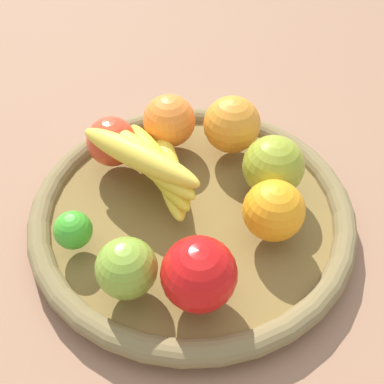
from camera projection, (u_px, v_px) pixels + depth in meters
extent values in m
plane|color=#94694E|center=(192.00, 223.00, 0.64)|extent=(2.40, 2.40, 0.00)
cylinder|color=brown|center=(192.00, 217.00, 0.63)|extent=(0.39, 0.39, 0.03)
torus|color=olive|center=(192.00, 211.00, 0.62)|extent=(0.41, 0.41, 0.03)
sphere|color=green|center=(73.00, 230.00, 0.55)|extent=(0.06, 0.06, 0.04)
ellipsoid|color=yellow|center=(168.00, 171.00, 0.62)|extent=(0.12, 0.17, 0.03)
ellipsoid|color=yellow|center=(158.00, 165.00, 0.61)|extent=(0.08, 0.18, 0.03)
ellipsoid|color=yellow|center=(148.00, 160.00, 0.59)|extent=(0.03, 0.17, 0.03)
ellipsoid|color=yellow|center=(139.00, 157.00, 0.58)|extent=(0.07, 0.18, 0.03)
sphere|color=orange|center=(274.00, 211.00, 0.55)|extent=(0.08, 0.08, 0.07)
sphere|color=orange|center=(169.00, 121.00, 0.66)|extent=(0.09, 0.09, 0.07)
sphere|color=orange|center=(232.00, 124.00, 0.65)|extent=(0.10, 0.10, 0.08)
sphere|color=red|center=(199.00, 274.00, 0.49)|extent=(0.11, 0.11, 0.08)
sphere|color=#93A12A|center=(273.00, 166.00, 0.60)|extent=(0.10, 0.10, 0.08)
sphere|color=#DD4226|center=(112.00, 141.00, 0.64)|extent=(0.07, 0.07, 0.07)
sphere|color=#7FA331|center=(127.00, 268.00, 0.50)|extent=(0.09, 0.09, 0.07)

